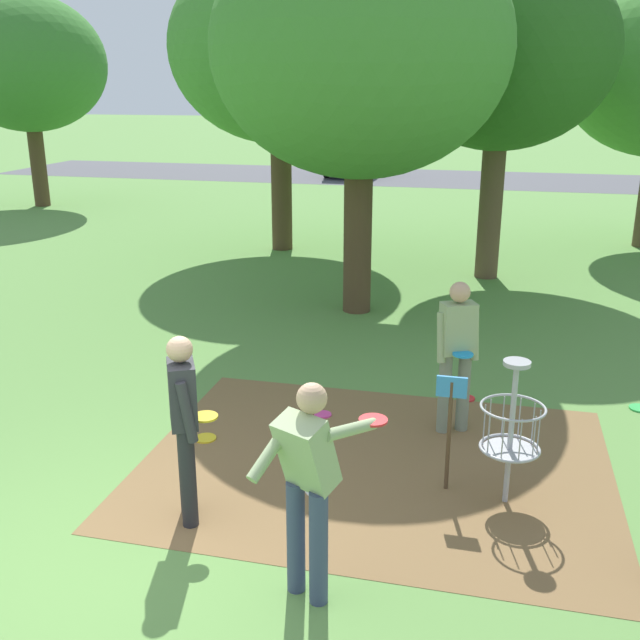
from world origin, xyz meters
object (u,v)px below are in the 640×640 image
(disc_golf_basket, at_px, (504,426))
(frisbee_mid_grass, at_px, (466,398))
(frisbee_far_right, at_px, (205,438))
(tree_near_left, at_px, (279,49))
(frisbee_scattered_a, at_px, (323,415))
(tree_mid_left, at_px, (502,53))
(frisbee_far_left, at_px, (497,445))
(tree_mid_center, at_px, (361,49))
(parked_car_leftmost, at_px, (355,153))
(frisbee_by_tee, at_px, (178,381))
(player_waiting_left, at_px, (457,349))
(player_throwing, at_px, (309,479))
(tree_mid_right, at_px, (27,64))
(frisbee_scattered_b, at_px, (640,408))
(player_foreground_watching, at_px, (184,419))
(frisbee_near_basket, at_px, (316,491))

(disc_golf_basket, relative_size, frisbee_mid_grass, 6.53)
(frisbee_far_right, distance_m, tree_near_left, 10.57)
(frisbee_scattered_a, height_order, tree_mid_left, tree_mid_left)
(frisbee_far_right, bearing_deg, frisbee_far_left, 10.91)
(tree_mid_center, relative_size, parked_car_leftmost, 1.46)
(frisbee_by_tee, relative_size, parked_car_leftmost, 0.05)
(player_waiting_left, distance_m, tree_near_left, 10.28)
(player_throwing, relative_size, tree_mid_left, 0.28)
(frisbee_far_right, bearing_deg, tree_mid_right, 128.78)
(frisbee_by_tee, bearing_deg, tree_mid_right, 129.30)
(player_waiting_left, distance_m, frisbee_scattered_b, 2.58)
(disc_golf_basket, bearing_deg, player_foreground_watching, -160.42)
(player_waiting_left, relative_size, tree_near_left, 0.27)
(frisbee_far_left, xyz_separation_m, frisbee_scattered_a, (-1.99, 0.29, 0.00))
(player_throwing, relative_size, frisbee_near_basket, 8.15)
(frisbee_by_tee, bearing_deg, frisbee_near_basket, -42.51)
(player_throwing, relative_size, frisbee_by_tee, 8.12)
(tree_mid_center, bearing_deg, frisbee_by_tee, -114.62)
(parked_car_leftmost, bearing_deg, player_waiting_left, -76.45)
(frisbee_far_right, xyz_separation_m, tree_mid_center, (0.70, 5.05, 4.16))
(frisbee_near_basket, height_order, frisbee_mid_grass, same)
(frisbee_mid_grass, distance_m, tree_mid_center, 5.68)
(player_waiting_left, distance_m, frisbee_by_tee, 3.72)
(frisbee_mid_grass, bearing_deg, player_waiting_left, -97.20)
(tree_near_left, height_order, tree_mid_right, tree_near_left)
(frisbee_mid_grass, height_order, frisbee_far_left, same)
(frisbee_mid_grass, relative_size, tree_mid_center, 0.03)
(disc_golf_basket, relative_size, player_foreground_watching, 0.81)
(tree_mid_center, xyz_separation_m, tree_mid_right, (-11.73, 8.67, 0.05))
(frisbee_far_left, bearing_deg, frisbee_scattered_a, 171.77)
(frisbee_by_tee, height_order, tree_mid_left, tree_mid_left)
(frisbee_near_basket, xyz_separation_m, frisbee_scattered_a, (-0.33, 1.65, 0.00))
(frisbee_by_tee, relative_size, frisbee_scattered_a, 1.05)
(frisbee_far_right, bearing_deg, disc_golf_basket, -9.17)
(frisbee_near_basket, bearing_deg, frisbee_scattered_a, 101.22)
(frisbee_scattered_a, distance_m, tree_near_left, 10.07)
(player_foreground_watching, distance_m, tree_mid_right, 19.30)
(frisbee_far_right, height_order, tree_mid_center, tree_mid_center)
(frisbee_mid_grass, bearing_deg, player_foreground_watching, -125.28)
(frisbee_far_left, xyz_separation_m, tree_mid_left, (-0.31, 7.29, 4.20))
(frisbee_near_basket, distance_m, frisbee_far_right, 1.62)
(frisbee_near_basket, bearing_deg, frisbee_by_tee, 137.49)
(player_throwing, distance_m, frisbee_far_right, 2.95)
(player_throwing, bearing_deg, frisbee_scattered_b, 54.00)
(tree_near_left, bearing_deg, disc_golf_basket, -63.27)
(frisbee_by_tee, height_order, frisbee_mid_grass, same)
(frisbee_by_tee, distance_m, parked_car_leftmost, 22.70)
(frisbee_far_right, xyz_separation_m, parked_car_leftmost, (-2.99, 24.01, 0.91))
(frisbee_by_tee, xyz_separation_m, frisbee_far_left, (4.05, -0.83, 0.00))
(frisbee_scattered_a, bearing_deg, tree_mid_right, 133.37)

